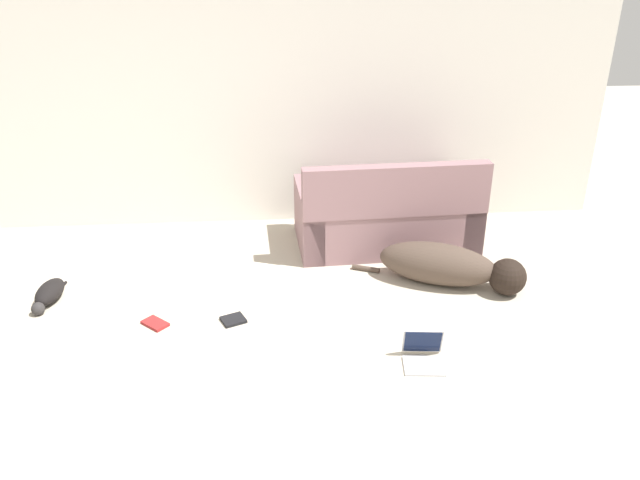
# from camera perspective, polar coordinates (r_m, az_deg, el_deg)

# --- Properties ---
(ground_plane) EXTENTS (20.00, 20.00, 0.00)m
(ground_plane) POSITION_cam_1_polar(r_m,az_deg,el_deg) (3.85, -5.98, -18.83)
(ground_plane) COLOR #BCB29E
(wall_back) EXTENTS (7.20, 0.06, 2.72)m
(wall_back) POSITION_cam_1_polar(r_m,az_deg,el_deg) (6.36, -6.04, 13.26)
(wall_back) COLOR silver
(wall_back) RESTS_ON ground_plane
(couch) EXTENTS (1.75, 0.99, 0.93)m
(couch) POSITION_cam_1_polar(r_m,az_deg,el_deg) (6.09, 6.06, 2.16)
(couch) COLOR gray
(couch) RESTS_ON ground_plane
(dog) EXTENTS (1.46, 0.82, 0.36)m
(dog) POSITION_cam_1_polar(r_m,az_deg,el_deg) (5.48, 11.72, -2.34)
(dog) COLOR #4C3D33
(dog) RESTS_ON ground_plane
(cat) EXTENTS (0.23, 0.57, 0.16)m
(cat) POSITION_cam_1_polar(r_m,az_deg,el_deg) (5.62, -23.55, -4.50)
(cat) COLOR black
(cat) RESTS_ON ground_plane
(laptop_open) EXTENTS (0.31, 0.32, 0.23)m
(laptop_open) POSITION_cam_1_polar(r_m,az_deg,el_deg) (4.53, 9.40, -10.02)
(laptop_open) COLOR #B7B7BC
(laptop_open) RESTS_ON ground_plane
(book_black) EXTENTS (0.22, 0.21, 0.02)m
(book_black) POSITION_cam_1_polar(r_m,az_deg,el_deg) (4.98, -7.93, -7.24)
(book_black) COLOR black
(book_black) RESTS_ON ground_plane
(book_red) EXTENTS (0.24, 0.23, 0.02)m
(book_red) POSITION_cam_1_polar(r_m,az_deg,el_deg) (5.06, -14.84, -7.39)
(book_red) COLOR maroon
(book_red) RESTS_ON ground_plane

